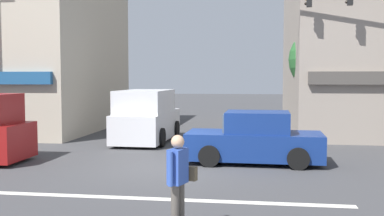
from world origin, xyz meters
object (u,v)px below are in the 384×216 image
object	(u,v)px
street_tree	(321,60)
van_parked_curbside	(147,117)
traffic_light_mast	(370,34)
sedan_crossing_rightbound	(255,140)
pedestrian_foreground_with_bag	(179,178)

from	to	relation	value
street_tree	van_parked_curbside	bearing A→B (deg)	-160.02
street_tree	traffic_light_mast	bearing A→B (deg)	-69.66
street_tree	sedan_crossing_rightbound	bearing A→B (deg)	-113.06
van_parked_curbside	pedestrian_foreground_with_bag	xyz separation A→B (m)	(3.18, -10.58, -0.05)
traffic_light_mast	van_parked_curbside	size ratio (longest dim) A/B	1.34
traffic_light_mast	pedestrian_foreground_with_bag	world-z (taller)	traffic_light_mast
van_parked_curbside	pedestrian_foreground_with_bag	bearing A→B (deg)	-73.28
pedestrian_foreground_with_bag	van_parked_curbside	bearing A→B (deg)	106.72
van_parked_curbside	sedan_crossing_rightbound	bearing A→B (deg)	-42.71
van_parked_curbside	traffic_light_mast	bearing A→B (deg)	-4.66
sedan_crossing_rightbound	pedestrian_foreground_with_bag	bearing A→B (deg)	-100.57
van_parked_curbside	pedestrian_foreground_with_bag	world-z (taller)	van_parked_curbside
traffic_light_mast	van_parked_curbside	xyz separation A→B (m)	(-8.48, 0.69, -3.17)
traffic_light_mast	pedestrian_foreground_with_bag	size ratio (longest dim) A/B	3.71
sedan_crossing_rightbound	van_parked_curbside	bearing A→B (deg)	137.29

